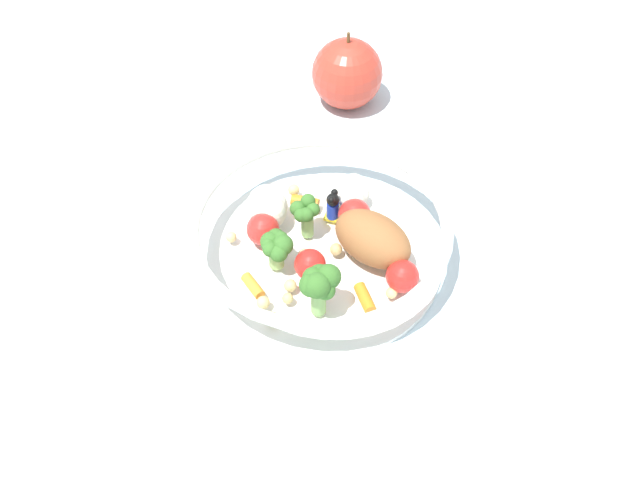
# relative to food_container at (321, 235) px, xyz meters

# --- Properties ---
(ground_plane) EXTENTS (2.40, 2.40, 0.00)m
(ground_plane) POSITION_rel_food_container_xyz_m (-0.00, 0.01, -0.03)
(ground_plane) COLOR silver
(food_container) EXTENTS (0.24, 0.24, 0.06)m
(food_container) POSITION_rel_food_container_xyz_m (0.00, 0.00, 0.00)
(food_container) COLOR white
(food_container) RESTS_ON ground_plane
(loose_apple) EXTENTS (0.08, 0.08, 0.09)m
(loose_apple) POSITION_rel_food_container_xyz_m (0.24, -0.01, 0.01)
(loose_apple) COLOR #BC3828
(loose_apple) RESTS_ON ground_plane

